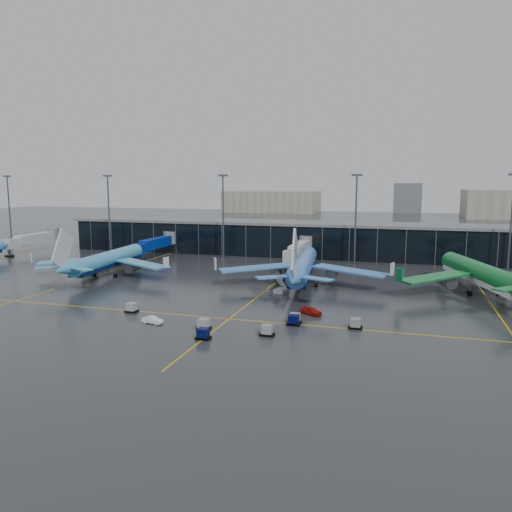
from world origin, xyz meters
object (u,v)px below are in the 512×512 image
(airliner_klm_near, at_px, (303,254))
(service_van_white, at_px, (152,320))
(airliner_aer_lingus, at_px, (482,261))
(mobile_airstair, at_px, (281,289))
(service_van_red, at_px, (311,311))
(baggage_carts, at_px, (249,323))
(airliner_arkefly, at_px, (108,250))

(airliner_klm_near, height_order, service_van_white, airliner_klm_near)
(airliner_aer_lingus, relative_size, mobile_airstair, 12.42)
(airliner_klm_near, relative_size, service_van_red, 11.05)
(airliner_klm_near, distance_m, airliner_aer_lingus, 37.62)
(airliner_aer_lingus, height_order, service_van_red, airliner_aer_lingus)
(baggage_carts, relative_size, service_van_red, 10.16)
(airliner_arkefly, height_order, airliner_klm_near, airliner_klm_near)
(service_van_white, bearing_deg, service_van_red, -53.20)
(baggage_carts, bearing_deg, mobile_airstair, 92.14)
(airliner_klm_near, bearing_deg, baggage_carts, -99.47)
(airliner_aer_lingus, xyz_separation_m, mobile_airstair, (-40.44, -11.15, -6.13))
(airliner_klm_near, xyz_separation_m, baggage_carts, (-1.88, -35.70, -6.26))
(service_van_red, distance_m, service_van_white, 27.66)
(airliner_aer_lingus, distance_m, service_van_red, 41.61)
(mobile_airstair, xyz_separation_m, service_van_red, (9.36, -15.82, -0.06))
(airliner_arkefly, relative_size, service_van_white, 11.31)
(baggage_carts, relative_size, mobile_airstair, 11.63)
(airliner_arkefly, xyz_separation_m, baggage_carts, (47.13, -32.84, -5.70))
(airliner_arkefly, xyz_separation_m, service_van_white, (31.11, -35.39, -5.85))
(airliner_klm_near, distance_m, service_van_red, 26.77)
(airliner_arkefly, relative_size, airliner_klm_near, 0.92)
(airliner_arkefly, relative_size, airliner_aer_lingus, 0.94)
(baggage_carts, distance_m, service_van_red, 13.43)
(mobile_airstair, bearing_deg, airliner_aer_lingus, 28.47)
(airliner_klm_near, height_order, mobile_airstair, airliner_klm_near)
(baggage_carts, distance_m, service_van_white, 16.22)
(airliner_aer_lingus, bearing_deg, airliner_arkefly, 166.16)
(baggage_carts, bearing_deg, airliner_arkefly, 145.13)
(airliner_arkefly, distance_m, mobile_airstair, 46.95)
(airliner_klm_near, height_order, baggage_carts, airliner_klm_near)
(airliner_klm_near, relative_size, service_van_white, 12.29)
(service_van_red, bearing_deg, airliner_arkefly, 97.77)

